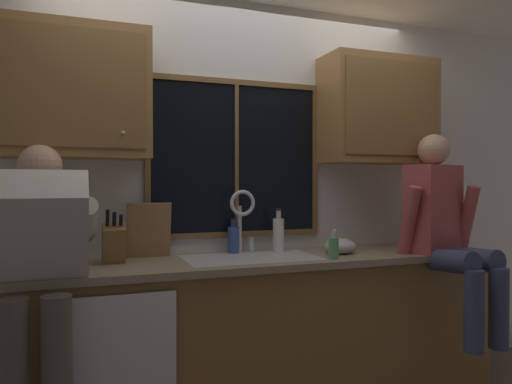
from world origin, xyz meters
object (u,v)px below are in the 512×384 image
object	(u,v)px
cutting_board	(149,230)
mixing_bowl	(340,246)
knife_block	(114,244)
bottle_tall_clear	(278,234)
soap_dispenser	(333,247)
person_standing	(37,273)
bottle_green_glass	(234,239)
person_sitting_on_counter	(444,225)

from	to	relation	value
cutting_board	mixing_bowl	world-z (taller)	cutting_board
knife_block	bottle_tall_clear	size ratio (longest dim) A/B	1.15
mixing_bowl	soap_dispenser	xyz separation A→B (m)	(-0.15, -0.18, 0.02)
mixing_bowl	bottle_tall_clear	xyz separation A→B (m)	(-0.34, 0.19, 0.07)
bottle_tall_clear	knife_block	bearing A→B (deg)	-174.67
person_standing	bottle_tall_clear	distance (m)	1.47
person_standing	bottle_green_glass	xyz separation A→B (m)	(1.10, 0.53, 0.05)
mixing_bowl	bottle_green_glass	bearing A→B (deg)	158.97
knife_block	cutting_board	bearing A→B (deg)	34.42
person_sitting_on_counter	mixing_bowl	world-z (taller)	person_sitting_on_counter
person_standing	person_sitting_on_counter	distance (m)	2.34
knife_block	soap_dispenser	bearing A→B (deg)	-12.72
mixing_bowl	bottle_green_glass	world-z (taller)	bottle_green_glass
mixing_bowl	person_standing	bearing A→B (deg)	-170.63
person_standing	bottle_tall_clear	size ratio (longest dim) A/B	5.55
knife_block	soap_dispenser	size ratio (longest dim) A/B	1.86
person_standing	bottle_green_glass	world-z (taller)	person_standing
knife_block	soap_dispenser	world-z (taller)	knife_block
mixing_bowl	bottle_tall_clear	bearing A→B (deg)	150.57
mixing_bowl	soap_dispenser	size ratio (longest dim) A/B	1.18
person_standing	cutting_board	distance (m)	0.79
cutting_board	bottle_tall_clear	size ratio (longest dim) A/B	1.19
person_standing	bottle_tall_clear	world-z (taller)	person_standing
cutting_board	soap_dispenser	bearing A→B (deg)	-22.60
mixing_bowl	bottle_tall_clear	world-z (taller)	bottle_tall_clear
person_sitting_on_counter	knife_block	xyz separation A→B (m)	(-1.97, 0.34, -0.08)
soap_dispenser	person_sitting_on_counter	bearing A→B (deg)	-4.96
cutting_board	soap_dispenser	distance (m)	1.10
soap_dispenser	bottle_tall_clear	size ratio (longest dim) A/B	0.62
person_sitting_on_counter	soap_dispenser	size ratio (longest dim) A/B	7.27
person_sitting_on_counter	knife_block	size ratio (longest dim) A/B	3.92
person_standing	cutting_board	world-z (taller)	person_standing
person_sitting_on_counter	cutting_board	distance (m)	1.83
knife_block	bottle_green_glass	world-z (taller)	knife_block
person_sitting_on_counter	cutting_board	bearing A→B (deg)	164.59
person_standing	knife_block	size ratio (longest dim) A/B	4.83
person_standing	mixing_bowl	size ratio (longest dim) A/B	7.63
knife_block	cutting_board	world-z (taller)	cutting_board
person_standing	mixing_bowl	distance (m)	1.75
knife_block	bottle_tall_clear	bearing A→B (deg)	5.33
cutting_board	soap_dispenser	size ratio (longest dim) A/B	1.92
person_sitting_on_counter	mixing_bowl	size ratio (longest dim) A/B	6.19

